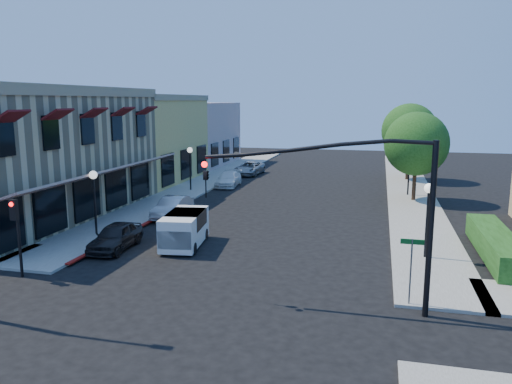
% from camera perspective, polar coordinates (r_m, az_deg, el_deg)
% --- Properties ---
extents(ground, '(120.00, 120.00, 0.00)m').
position_cam_1_polar(ground, '(18.11, -7.68, -13.26)').
color(ground, black).
rests_on(ground, ground).
extents(sidewalk_left, '(3.50, 50.00, 0.12)m').
position_cam_1_polar(sidewalk_left, '(45.53, -5.47, 1.28)').
color(sidewalk_left, gray).
rests_on(sidewalk_left, ground).
extents(sidewalk_right, '(3.50, 50.00, 0.12)m').
position_cam_1_polar(sidewalk_right, '(43.06, 17.07, 0.34)').
color(sidewalk_right, gray).
rests_on(sidewalk_right, ground).
extents(curb_red_strip, '(0.25, 10.00, 0.06)m').
position_cam_1_polar(curb_red_strip, '(27.79, -14.92, -5.06)').
color(curb_red_strip, maroon).
rests_on(curb_red_strip, ground).
extents(corner_brick_building, '(11.77, 18.20, 8.10)m').
position_cam_1_polar(corner_brick_building, '(34.31, -25.43, 3.99)').
color(corner_brick_building, '#C6B086').
rests_on(corner_brick_building, ground).
extents(yellow_stucco_building, '(10.00, 12.00, 7.60)m').
position_cam_1_polar(yellow_stucco_building, '(46.88, -13.81, 5.89)').
color(yellow_stucco_building, tan).
rests_on(yellow_stucco_building, ground).
extents(pink_stucco_building, '(10.00, 12.00, 7.00)m').
position_cam_1_polar(pink_stucco_building, '(57.76, -8.26, 6.58)').
color(pink_stucco_building, beige).
rests_on(pink_stucco_building, ground).
extents(hedge, '(1.40, 8.00, 1.10)m').
position_cam_1_polar(hedge, '(26.01, 25.62, -6.82)').
color(hedge, '#1A4212').
rests_on(hedge, ground).
extents(street_tree_a, '(4.56, 4.56, 6.48)m').
position_cam_1_polar(street_tree_a, '(37.59, 17.87, 5.25)').
color(street_tree_a, black).
rests_on(street_tree_a, ground).
extents(street_tree_b, '(4.94, 4.94, 7.02)m').
position_cam_1_polar(street_tree_b, '(47.53, 17.12, 6.69)').
color(street_tree_b, black).
rests_on(street_tree_b, ground).
extents(signal_mast_arm, '(8.01, 0.39, 6.00)m').
position_cam_1_polar(signal_mast_arm, '(17.18, 12.40, -0.43)').
color(signal_mast_arm, black).
rests_on(signal_mast_arm, ground).
extents(secondary_signal, '(0.28, 0.42, 3.32)m').
position_cam_1_polar(secondary_signal, '(22.56, -25.73, -3.25)').
color(secondary_signal, black).
rests_on(secondary_signal, ground).
extents(street_name_sign, '(0.80, 0.06, 2.50)m').
position_cam_1_polar(street_name_sign, '(18.48, 17.32, -7.54)').
color(street_name_sign, '#595B5E').
rests_on(street_name_sign, ground).
extents(lamppost_left_near, '(0.44, 0.44, 3.57)m').
position_cam_1_polar(lamppost_left_near, '(28.01, -18.05, 0.63)').
color(lamppost_left_near, black).
rests_on(lamppost_left_near, ground).
extents(lamppost_left_far, '(0.44, 0.44, 3.57)m').
position_cam_1_polar(lamppost_left_far, '(40.44, -7.55, 3.91)').
color(lamppost_left_far, black).
rests_on(lamppost_left_far, ground).
extents(lamppost_right_near, '(0.44, 0.44, 3.57)m').
position_cam_1_polar(lamppost_right_near, '(23.92, 19.09, -1.04)').
color(lamppost_right_near, black).
rests_on(lamppost_right_near, ground).
extents(lamppost_right_far, '(0.44, 0.44, 3.57)m').
position_cam_1_polar(lamppost_right_far, '(39.71, 17.14, 3.42)').
color(lamppost_right_far, black).
rests_on(lamppost_right_far, ground).
extents(white_van, '(2.15, 4.04, 1.71)m').
position_cam_1_polar(white_van, '(25.31, -8.18, -4.01)').
color(white_van, white).
rests_on(white_van, ground).
extents(parked_car_a, '(1.73, 3.90, 1.30)m').
position_cam_1_polar(parked_car_a, '(25.61, -15.75, -4.91)').
color(parked_car_a, black).
rests_on(parked_car_a, ground).
extents(parked_car_b, '(1.41, 3.96, 1.30)m').
position_cam_1_polar(parked_car_b, '(31.69, -9.52, -1.75)').
color(parked_car_b, '#BABDC0').
rests_on(parked_car_b, ground).
extents(parked_car_c, '(2.00, 4.34, 1.23)m').
position_cam_1_polar(parked_car_c, '(42.78, -3.15, 1.47)').
color(parked_car_c, white).
rests_on(parked_car_c, ground).
extents(parked_car_d, '(2.37, 4.77, 1.30)m').
position_cam_1_polar(parked_car_d, '(49.43, -0.77, 2.74)').
color(parked_car_d, '#999B9D').
rests_on(parked_car_d, ground).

